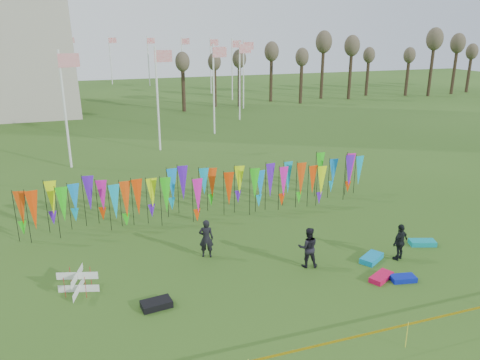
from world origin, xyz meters
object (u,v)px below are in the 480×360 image
object	(u,v)px
kite_bag_turquoise	(372,258)
kite_bag_blue	(403,278)
person_right	(400,242)
person_left	(206,238)
kite_bag_black	(156,304)
kite_bag_teal	(422,243)
box_kite	(78,282)
kite_bag_red	(381,277)
person_mid	(308,247)

from	to	relation	value
kite_bag_turquoise	kite_bag_blue	size ratio (longest dim) A/B	1.22
person_right	kite_bag_blue	world-z (taller)	person_right
kite_bag_turquoise	kite_bag_blue	xyz separation A→B (m)	(0.21, -1.81, -0.02)
kite_bag_turquoise	person_left	bearing A→B (deg)	157.94
person_right	kite_bag_black	bearing A→B (deg)	-18.93
kite_bag_black	kite_bag_teal	world-z (taller)	kite_bag_black
box_kite	person_left	size ratio (longest dim) A/B	0.50
box_kite	kite_bag_black	world-z (taller)	box_kite
person_left	kite_bag_teal	bearing A→B (deg)	-173.70
kite_bag_teal	kite_bag_turquoise	bearing A→B (deg)	-169.83
kite_bag_black	kite_bag_turquoise	bearing A→B (deg)	3.13
kite_bag_red	kite_bag_black	world-z (taller)	kite_bag_black
box_kite	kite_bag_teal	xyz separation A→B (m)	(14.75, -0.85, -0.32)
kite_bag_turquoise	kite_bag_red	size ratio (longest dim) A/B	1.05
person_right	kite_bag_red	bearing A→B (deg)	14.94
box_kite	kite_bag_red	world-z (taller)	box_kite
kite_bag_turquoise	kite_bag_teal	xyz separation A→B (m)	(3.05, 0.55, -0.01)
person_right	kite_bag_teal	size ratio (longest dim) A/B	1.41
kite_bag_turquoise	kite_bag_blue	bearing A→B (deg)	-83.37
kite_bag_turquoise	box_kite	bearing A→B (deg)	173.20
person_right	kite_bag_red	size ratio (longest dim) A/B	1.46
person_left	kite_bag_blue	bearing A→B (deg)	165.07
kite_bag_black	kite_bag_teal	distance (m)	12.23
box_kite	kite_bag_blue	xyz separation A→B (m)	(11.92, -3.21, -0.33)
person_left	person_right	world-z (taller)	person_left
kite_bag_black	kite_bag_teal	bearing A→B (deg)	4.90
kite_bag_teal	kite_bag_black	bearing A→B (deg)	-175.10
kite_bag_red	person_left	bearing A→B (deg)	145.57
person_right	kite_bag_teal	world-z (taller)	person_right
kite_bag_turquoise	kite_bag_black	size ratio (longest dim) A/B	1.10
person_left	person_mid	bearing A→B (deg)	168.24
kite_bag_blue	kite_bag_teal	size ratio (longest dim) A/B	0.83
kite_bag_turquoise	kite_bag_blue	world-z (taller)	kite_bag_turquoise
box_kite	person_mid	world-z (taller)	person_mid
kite_bag_red	kite_bag_black	size ratio (longest dim) A/B	1.05
kite_bag_teal	kite_bag_blue	bearing A→B (deg)	-140.25
person_mid	person_right	world-z (taller)	person_mid
kite_bag_blue	kite_bag_red	world-z (taller)	kite_bag_red
kite_bag_turquoise	kite_bag_teal	bearing A→B (deg)	10.17
kite_bag_black	person_mid	bearing A→B (deg)	8.55
person_mid	kite_bag_black	xyz separation A→B (m)	(-6.36, -0.96, -0.73)
person_mid	person_right	bearing A→B (deg)	-173.13
person_right	kite_bag_blue	xyz separation A→B (m)	(-0.95, -1.56, -0.70)
person_left	person_mid	distance (m)	4.29
person_mid	kite_bag_red	size ratio (longest dim) A/B	1.55
kite_bag_turquoise	kite_bag_red	bearing A→B (deg)	-110.24
person_mid	kite_bag_red	bearing A→B (deg)	156.78
person_left	kite_bag_red	distance (m)	7.25
kite_bag_turquoise	kite_bag_black	bearing A→B (deg)	-176.87
person_mid	kite_bag_turquoise	distance (m)	2.91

